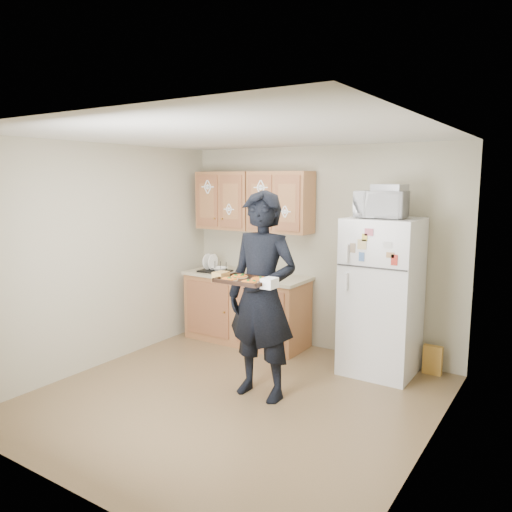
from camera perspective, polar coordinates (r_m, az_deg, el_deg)
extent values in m
plane|color=brown|center=(5.05, -2.55, -15.90)|extent=(3.60, 3.60, 0.00)
plane|color=silver|center=(4.60, -2.77, 13.68)|extent=(3.60, 3.60, 0.00)
cube|color=#B3AC91|center=(6.20, 7.08, 0.78)|extent=(3.60, 0.04, 2.50)
cube|color=#B3AC91|center=(3.40, -20.70, -6.38)|extent=(3.60, 0.04, 2.50)
cube|color=#B3AC91|center=(5.88, -17.06, 0.03)|extent=(0.04, 3.60, 2.50)
cube|color=#B3AC91|center=(3.92, 19.33, -4.35)|extent=(0.04, 3.60, 2.50)
cube|color=white|center=(5.58, 14.15, -4.50)|extent=(0.75, 0.70, 1.70)
cube|color=brown|center=(6.51, -1.09, -6.15)|extent=(1.60, 0.60, 0.86)
cube|color=#B7AD8C|center=(6.40, -1.10, -2.25)|extent=(1.64, 0.64, 0.04)
cube|color=brown|center=(6.63, -3.35, 6.34)|extent=(0.80, 0.33, 0.75)
cube|color=brown|center=(6.18, 2.82, 6.17)|extent=(0.80, 0.33, 0.75)
cube|color=#F2DB55|center=(5.86, 19.53, -11.13)|extent=(0.20, 0.07, 0.32)
imported|color=black|center=(4.78, 0.69, -4.59)|extent=(0.73, 0.49, 2.00)
cube|color=black|center=(4.49, -1.33, -2.85)|extent=(0.47, 0.35, 0.04)
cylinder|color=orange|center=(4.48, -3.06, -2.65)|extent=(0.16, 0.16, 0.02)
cylinder|color=orange|center=(4.36, -0.74, -2.97)|extent=(0.16, 0.16, 0.02)
cylinder|color=orange|center=(4.61, -1.90, -2.33)|extent=(0.16, 0.16, 0.02)
cylinder|color=orange|center=(4.49, 0.39, -2.63)|extent=(0.16, 0.16, 0.02)
imported|color=white|center=(5.40, 14.11, 5.72)|extent=(0.54, 0.39, 0.28)
cube|color=#A8A9AF|center=(5.40, 15.02, 7.55)|extent=(0.36, 0.28, 0.07)
cube|color=black|center=(6.57, -4.71, -1.14)|extent=(0.41, 0.32, 0.16)
imported|color=white|center=(6.53, -4.18, -1.50)|extent=(0.23, 0.23, 0.05)
imported|color=white|center=(6.06, 1.16, -1.77)|extent=(0.10, 0.10, 0.19)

